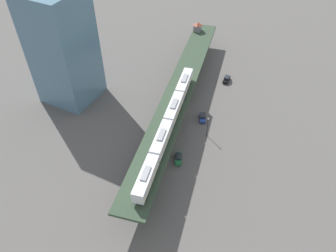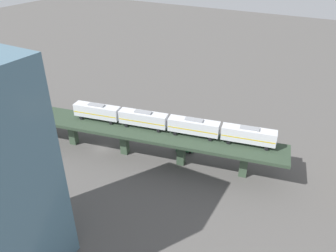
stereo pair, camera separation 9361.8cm
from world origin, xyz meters
TOP-DOWN VIEW (x-y plane):
  - ground_plane at (0.00, 0.00)m, footprint 400.00×400.00m
  - elevated_viaduct at (0.03, -0.17)m, footprint 26.06×91.89m
  - subway_train at (-4.80, 17.09)m, footprint 12.39×49.40m
  - signal_hut at (10.12, -38.90)m, footprint 3.78×3.78m
  - street_car_black at (-8.79, -22.25)m, footprint 2.15×4.50m
  - street_car_blue at (-8.79, 0.76)m, footprint 3.36×4.75m
  - street_car_green at (-9.25, 19.53)m, footprint 3.40×4.75m
  - delivery_truck at (7.98, -22.08)m, footprint 2.70×7.31m
  - street_lamp at (-12.62, 6.94)m, footprint 0.44×0.44m
  - office_tower at (35.35, 8.81)m, footprint 16.00×16.00m

SIDE VIEW (x-z plane):
  - ground_plane at x=0.00m, z-range 0.00..0.00m
  - street_car_black at x=-8.79m, z-range -0.01..1.88m
  - street_car_blue at x=-8.79m, z-range -0.01..1.88m
  - street_car_green at x=-9.25m, z-range -0.01..1.88m
  - delivery_truck at x=7.98m, z-range 0.16..3.36m
  - street_lamp at x=-12.62m, z-range 0.64..7.58m
  - elevated_viaduct at x=0.03m, z-range 2.76..10.46m
  - signal_hut at x=10.12m, z-range 7.80..11.20m
  - subway_train at x=-4.80m, z-range 8.02..12.47m
  - office_tower at x=35.35m, z-range 0.00..36.00m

